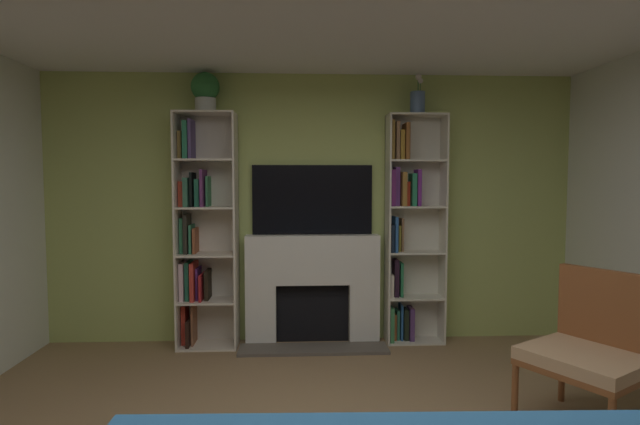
{
  "coord_description": "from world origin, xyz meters",
  "views": [
    {
      "loc": [
        -0.16,
        -2.23,
        1.6
      ],
      "look_at": [
        0.0,
        1.07,
        1.38
      ],
      "focal_mm": 27.86,
      "sensor_mm": 36.0,
      "label": 1
    }
  ],
  "objects_px": {
    "fireplace": "(313,287)",
    "vase_with_flowers": "(418,100)",
    "bookshelf_right": "(408,228)",
    "armchair": "(592,347)",
    "tv": "(312,200)",
    "potted_plant": "(205,91)",
    "bookshelf_left": "(201,233)"
  },
  "relations": [
    {
      "from": "tv",
      "to": "vase_with_flowers",
      "type": "relative_size",
      "value": 3.09
    },
    {
      "from": "bookshelf_right",
      "to": "armchair",
      "type": "distance_m",
      "value": 2.03
    },
    {
      "from": "fireplace",
      "to": "vase_with_flowers",
      "type": "distance_m",
      "value": 2.07
    },
    {
      "from": "fireplace",
      "to": "vase_with_flowers",
      "type": "bearing_deg",
      "value": -2.62
    },
    {
      "from": "potted_plant",
      "to": "tv",
      "type": "bearing_deg",
      "value": 6.8
    },
    {
      "from": "bookshelf_left",
      "to": "potted_plant",
      "type": "bearing_deg",
      "value": -21.84
    },
    {
      "from": "armchair",
      "to": "vase_with_flowers",
      "type": "bearing_deg",
      "value": 113.57
    },
    {
      "from": "tv",
      "to": "vase_with_flowers",
      "type": "xyz_separation_m",
      "value": [
        1.01,
        -0.12,
        0.96
      ]
    },
    {
      "from": "tv",
      "to": "potted_plant",
      "type": "relative_size",
      "value": 3.14
    },
    {
      "from": "potted_plant",
      "to": "armchair",
      "type": "relative_size",
      "value": 0.37
    },
    {
      "from": "potted_plant",
      "to": "vase_with_flowers",
      "type": "xyz_separation_m",
      "value": [
        2.01,
        -0.0,
        -0.07
      ]
    },
    {
      "from": "armchair",
      "to": "bookshelf_left",
      "type": "bearing_deg",
      "value": 148.5
    },
    {
      "from": "fireplace",
      "to": "tv",
      "type": "relative_size",
      "value": 1.2
    },
    {
      "from": "bookshelf_left",
      "to": "armchair",
      "type": "distance_m",
      "value": 3.36
    },
    {
      "from": "fireplace",
      "to": "vase_with_flowers",
      "type": "relative_size",
      "value": 3.7
    },
    {
      "from": "bookshelf_right",
      "to": "vase_with_flowers",
      "type": "relative_size",
      "value": 5.89
    },
    {
      "from": "fireplace",
      "to": "bookshelf_left",
      "type": "height_order",
      "value": "bookshelf_left"
    },
    {
      "from": "tv",
      "to": "bookshelf_right",
      "type": "relative_size",
      "value": 0.53
    },
    {
      "from": "tv",
      "to": "bookshelf_left",
      "type": "xyz_separation_m",
      "value": [
        -1.07,
        -0.09,
        -0.31
      ]
    },
    {
      "from": "tv",
      "to": "bookshelf_left",
      "type": "relative_size",
      "value": 0.53
    },
    {
      "from": "vase_with_flowers",
      "to": "bookshelf_right",
      "type": "bearing_deg",
      "value": 140.09
    },
    {
      "from": "potted_plant",
      "to": "vase_with_flowers",
      "type": "distance_m",
      "value": 2.02
    },
    {
      "from": "bookshelf_left",
      "to": "vase_with_flowers",
      "type": "distance_m",
      "value": 2.44
    },
    {
      "from": "bookshelf_right",
      "to": "tv",
      "type": "bearing_deg",
      "value": 176.03
    },
    {
      "from": "potted_plant",
      "to": "vase_with_flowers",
      "type": "height_order",
      "value": "vase_with_flowers"
    },
    {
      "from": "bookshelf_left",
      "to": "armchair",
      "type": "bearing_deg",
      "value": -31.5
    },
    {
      "from": "fireplace",
      "to": "vase_with_flowers",
      "type": "xyz_separation_m",
      "value": [
        1.01,
        -0.05,
        1.81
      ]
    },
    {
      "from": "tv",
      "to": "armchair",
      "type": "relative_size",
      "value": 1.17
    },
    {
      "from": "fireplace",
      "to": "potted_plant",
      "type": "xyz_separation_m",
      "value": [
        -1.01,
        -0.05,
        1.88
      ]
    },
    {
      "from": "potted_plant",
      "to": "armchair",
      "type": "height_order",
      "value": "potted_plant"
    },
    {
      "from": "fireplace",
      "to": "bookshelf_right",
      "type": "distance_m",
      "value": 1.1
    },
    {
      "from": "potted_plant",
      "to": "armchair",
      "type": "bearing_deg",
      "value": -31.71
    }
  ]
}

